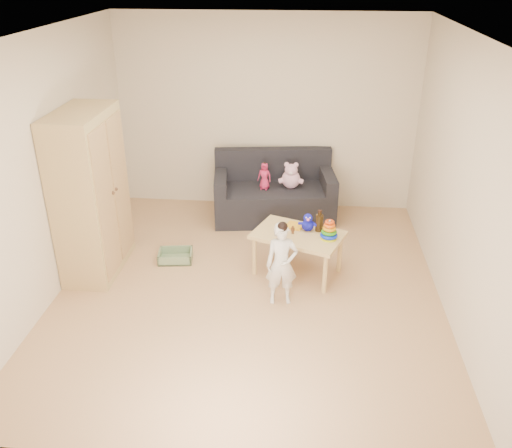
# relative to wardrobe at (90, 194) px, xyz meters

# --- Properties ---
(room) EXTENTS (4.50, 4.50, 4.50)m
(room) POSITION_rel_wardrobe_xyz_m (1.74, -0.28, 0.39)
(room) COLOR tan
(room) RESTS_ON ground
(wardrobe) EXTENTS (0.50, 1.01, 1.81)m
(wardrobe) POSITION_rel_wardrobe_xyz_m (0.00, 0.00, 0.00)
(wardrobe) COLOR tan
(wardrobe) RESTS_ON ground
(sofa) EXTENTS (1.67, 0.99, 0.44)m
(sofa) POSITION_rel_wardrobe_xyz_m (1.89, 1.50, -0.68)
(sofa) COLOR black
(sofa) RESTS_ON ground
(play_table) EXTENTS (1.09, 0.90, 0.50)m
(play_table) POSITION_rel_wardrobe_xyz_m (2.24, 0.09, -0.66)
(play_table) COLOR tan
(play_table) RESTS_ON ground
(storage_bin) EXTENTS (0.42, 0.34, 0.12)m
(storage_bin) POSITION_rel_wardrobe_xyz_m (0.82, 0.23, -0.85)
(storage_bin) COLOR gray
(storage_bin) RESTS_ON ground
(toddler) EXTENTS (0.35, 0.26, 0.86)m
(toddler) POSITION_rel_wardrobe_xyz_m (2.09, -0.49, -0.48)
(toddler) COLOR silver
(toddler) RESTS_ON ground
(pink_bear) EXTENTS (0.28, 0.24, 0.30)m
(pink_bear) POSITION_rel_wardrobe_xyz_m (2.11, 1.50, -0.31)
(pink_bear) COLOR #F3B3DA
(pink_bear) RESTS_ON sofa
(doll) EXTENTS (0.20, 0.16, 0.35)m
(doll) POSITION_rel_wardrobe_xyz_m (1.76, 1.43, -0.29)
(doll) COLOR #D02759
(doll) RESTS_ON sofa
(ring_stacker) EXTENTS (0.19, 0.19, 0.22)m
(ring_stacker) POSITION_rel_wardrobe_xyz_m (2.56, -0.00, -0.32)
(ring_stacker) COLOR #C6D40B
(ring_stacker) RESTS_ON play_table
(brown_bottle) EXTENTS (0.08, 0.08, 0.25)m
(brown_bottle) POSITION_rel_wardrobe_xyz_m (2.46, 0.17, -0.31)
(brown_bottle) COLOR black
(brown_bottle) RESTS_ON play_table
(blue_plush) EXTENTS (0.22, 0.21, 0.21)m
(blue_plush) POSITION_rel_wardrobe_xyz_m (2.34, 0.17, -0.31)
(blue_plush) COLOR #1619CD
(blue_plush) RESTS_ON play_table
(wooden_figure) EXTENTS (0.05, 0.05, 0.10)m
(wooden_figure) POSITION_rel_wardrobe_xyz_m (2.18, 0.08, -0.36)
(wooden_figure) COLOR brown
(wooden_figure) RESTS_ON play_table
(yellow_book) EXTENTS (0.24, 0.24, 0.01)m
(yellow_book) POSITION_rel_wardrobe_xyz_m (2.19, 0.26, -0.40)
(yellow_book) COLOR yellow
(yellow_book) RESTS_ON play_table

